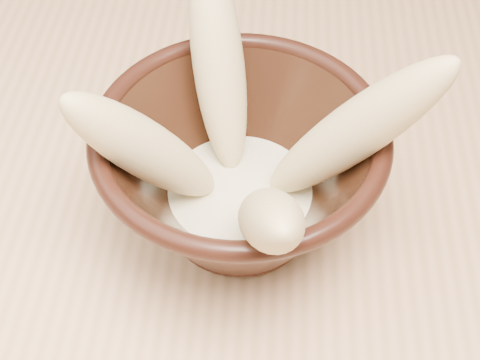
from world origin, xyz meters
TOP-DOWN VIEW (x-y plane):
  - table at (0.00, 0.00)m, footprint 1.20×0.80m
  - bowl at (0.18, 0.07)m, footprint 0.19×0.19m
  - milk_puddle at (0.18, 0.07)m, footprint 0.11×0.11m
  - banana_upright at (0.16, 0.12)m, footprint 0.06×0.11m
  - banana_left at (0.12, 0.05)m, footprint 0.11×0.08m
  - banana_right at (0.25, 0.06)m, footprint 0.13×0.06m
  - banana_front at (0.20, 0.00)m, footprint 0.05×0.13m

SIDE VIEW (x-z plane):
  - table at x=0.00m, z-range 0.30..1.05m
  - milk_puddle at x=0.18m, z-range 0.78..0.79m
  - bowl at x=0.18m, z-range 0.76..0.86m
  - banana_front at x=0.20m, z-range 0.78..0.91m
  - banana_left at x=0.12m, z-range 0.78..0.91m
  - banana_upright at x=0.16m, z-range 0.78..0.93m
  - banana_right at x=0.25m, z-range 0.78..0.93m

